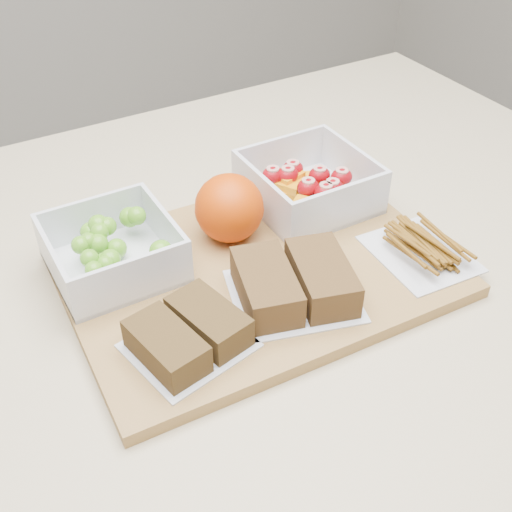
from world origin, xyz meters
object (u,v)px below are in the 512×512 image
object	(u,v)px
sandwich_bag_left	(188,334)
sandwich_bag_center	(294,283)
fruit_container	(308,187)
orange	(229,208)
cutting_board	(257,272)
grape_container	(114,249)
pretzel_bag	(421,245)

from	to	relation	value
sandwich_bag_left	sandwich_bag_center	distance (m)	0.13
fruit_container	orange	world-z (taller)	orange
cutting_board	sandwich_bag_center	bearing A→B (deg)	-80.58
cutting_board	fruit_container	distance (m)	0.15
fruit_container	orange	xyz separation A→B (m)	(-0.12, -0.01, 0.02)
grape_container	orange	distance (m)	0.14
sandwich_bag_center	pretzel_bag	distance (m)	0.17
sandwich_bag_left	sandwich_bag_center	xyz separation A→B (m)	(0.13, 0.01, 0.00)
grape_container	fruit_container	xyz separation A→B (m)	(0.26, 0.00, -0.00)
cutting_board	orange	xyz separation A→B (m)	(0.00, 0.07, 0.05)
grape_container	sandwich_bag_left	world-z (taller)	grape_container
sandwich_bag_center	pretzel_bag	bearing A→B (deg)	-4.10
sandwich_bag_left	sandwich_bag_center	world-z (taller)	sandwich_bag_center
fruit_container	cutting_board	bearing A→B (deg)	-146.35
fruit_container	orange	distance (m)	0.12
fruit_container	sandwich_bag_center	distance (m)	0.18
pretzel_bag	sandwich_bag_center	bearing A→B (deg)	175.90
pretzel_bag	cutting_board	bearing A→B (deg)	156.60
grape_container	pretzel_bag	xyz separation A→B (m)	(0.31, -0.16, -0.01)
cutting_board	sandwich_bag_left	distance (m)	0.14
grape_container	pretzel_bag	distance (m)	0.35
sandwich_bag_left	pretzel_bag	distance (m)	0.29
grape_container	cutting_board	bearing A→B (deg)	-30.11
pretzel_bag	grape_container	bearing A→B (deg)	153.54
orange	pretzel_bag	xyz separation A→B (m)	(0.17, -0.14, -0.03)
grape_container	orange	xyz separation A→B (m)	(0.14, -0.01, 0.02)
orange	sandwich_bag_left	xyz separation A→B (m)	(-0.12, -0.14, -0.02)
fruit_container	sandwich_bag_center	world-z (taller)	fruit_container
orange	sandwich_bag_center	size ratio (longest dim) A/B	0.51
cutting_board	fruit_container	size ratio (longest dim) A/B	2.92
grape_container	orange	size ratio (longest dim) A/B	1.64
orange	pretzel_bag	bearing A→B (deg)	-39.08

